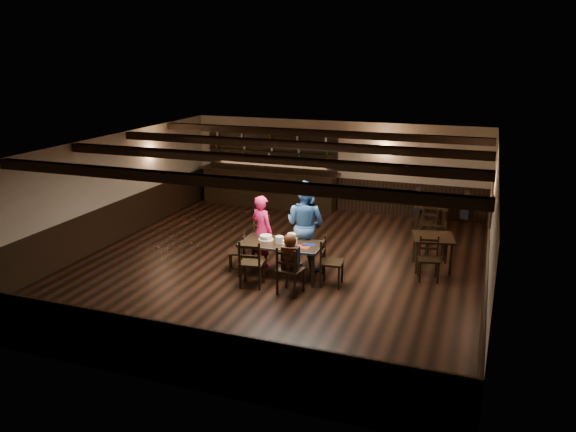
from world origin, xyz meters
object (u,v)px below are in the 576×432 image
(chair_near_right, at_px, (288,268))
(man_blue, at_px, (305,225))
(bar_counter, at_px, (270,183))
(cake, at_px, (266,238))
(dining_table, at_px, (282,246))
(chair_near_left, at_px, (251,260))
(woman_pink, at_px, (262,231))

(chair_near_right, height_order, man_blue, man_blue)
(man_blue, bearing_deg, chair_near_right, 112.09)
(chair_near_right, relative_size, bar_counter, 0.22)
(cake, bearing_deg, dining_table, -12.63)
(cake, bearing_deg, man_blue, 39.44)
(chair_near_left, height_order, bar_counter, bar_counter)
(chair_near_left, distance_m, man_blue, 1.66)
(chair_near_left, height_order, woman_pink, woman_pink)
(chair_near_right, bearing_deg, cake, 131.74)
(dining_table, distance_m, chair_near_left, 0.88)
(chair_near_right, xyz_separation_m, man_blue, (-0.16, 1.55, 0.41))
(dining_table, height_order, chair_near_right, chair_near_right)
(chair_near_right, bearing_deg, woman_pink, 129.64)
(dining_table, xyz_separation_m, cake, (-0.40, 0.09, 0.11))
(chair_near_left, distance_m, cake, 0.90)
(man_blue, bearing_deg, chair_near_left, 81.16)
(cake, bearing_deg, chair_near_right, -48.26)
(woman_pink, bearing_deg, cake, 148.17)
(woman_pink, height_order, bar_counter, bar_counter)
(chair_near_left, distance_m, chair_near_right, 0.85)
(dining_table, relative_size, cake, 5.44)
(woman_pink, height_order, cake, woman_pink)
(cake, bearing_deg, chair_near_left, -88.60)
(dining_table, bearing_deg, cake, 167.37)
(chair_near_left, bearing_deg, bar_counter, 108.16)
(chair_near_left, xyz_separation_m, woman_pink, (-0.27, 1.25, 0.22))
(woman_pink, height_order, man_blue, man_blue)
(chair_near_right, bearing_deg, bar_counter, 114.71)
(dining_table, distance_m, man_blue, 0.80)
(woman_pink, relative_size, bar_counter, 0.37)
(man_blue, relative_size, cake, 6.16)
(dining_table, height_order, woman_pink, woman_pink)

